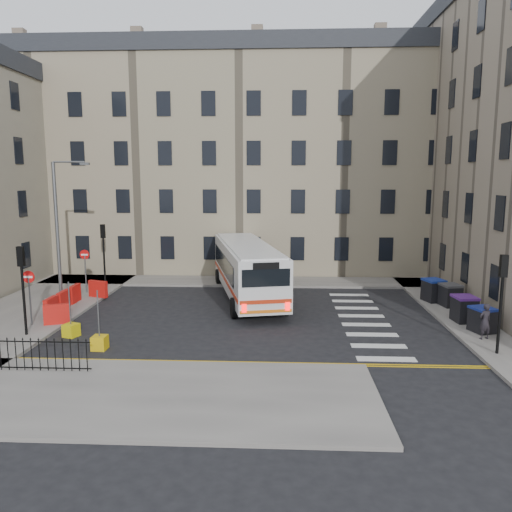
# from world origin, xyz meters

# --- Properties ---
(ground) EXTENTS (120.00, 120.00, 0.00)m
(ground) POSITION_xyz_m (0.00, 0.00, 0.00)
(ground) COLOR black
(ground) RESTS_ON ground
(pavement_north) EXTENTS (36.00, 3.20, 0.15)m
(pavement_north) POSITION_xyz_m (-6.00, 8.60, 0.07)
(pavement_north) COLOR slate
(pavement_north) RESTS_ON ground
(pavement_east) EXTENTS (2.40, 26.00, 0.15)m
(pavement_east) POSITION_xyz_m (9.00, 4.00, 0.07)
(pavement_east) COLOR slate
(pavement_east) RESTS_ON ground
(pavement_west) EXTENTS (6.00, 22.00, 0.15)m
(pavement_west) POSITION_xyz_m (-14.00, 1.00, 0.07)
(pavement_west) COLOR slate
(pavement_west) RESTS_ON ground
(pavement_sw) EXTENTS (20.00, 6.00, 0.15)m
(pavement_sw) POSITION_xyz_m (-7.00, -10.00, 0.07)
(pavement_sw) COLOR slate
(pavement_sw) RESTS_ON ground
(terrace_north) EXTENTS (38.30, 10.80, 17.20)m
(terrace_north) POSITION_xyz_m (-7.00, 15.50, 8.62)
(terrace_north) COLOR gray
(terrace_north) RESTS_ON ground
(traffic_light_east) EXTENTS (0.28, 0.22, 4.10)m
(traffic_light_east) POSITION_xyz_m (8.60, -5.50, 2.87)
(traffic_light_east) COLOR black
(traffic_light_east) RESTS_ON pavement_east
(traffic_light_nw) EXTENTS (0.28, 0.22, 4.10)m
(traffic_light_nw) POSITION_xyz_m (-12.00, 6.50, 2.87)
(traffic_light_nw) COLOR black
(traffic_light_nw) RESTS_ON pavement_west
(traffic_light_sw) EXTENTS (0.28, 0.22, 4.10)m
(traffic_light_sw) POSITION_xyz_m (-12.00, -4.00, 2.87)
(traffic_light_sw) COLOR black
(traffic_light_sw) RESTS_ON pavement_west
(streetlamp) EXTENTS (0.50, 0.22, 8.14)m
(streetlamp) POSITION_xyz_m (-13.00, 2.00, 4.34)
(streetlamp) COLOR #595B5E
(streetlamp) RESTS_ON pavement_west
(no_entry_north) EXTENTS (0.60, 0.08, 3.00)m
(no_entry_north) POSITION_xyz_m (-12.50, 4.50, 2.08)
(no_entry_north) COLOR #595B5E
(no_entry_north) RESTS_ON pavement_west
(no_entry_south) EXTENTS (0.60, 0.08, 3.00)m
(no_entry_south) POSITION_xyz_m (-12.50, -2.50, 2.08)
(no_entry_south) COLOR #595B5E
(no_entry_south) RESTS_ON pavement_west
(roadworks_barriers) EXTENTS (1.66, 6.26, 1.00)m
(roadworks_barriers) POSITION_xyz_m (-11.84, 0.50, 0.65)
(roadworks_barriers) COLOR red
(roadworks_barriers) RESTS_ON pavement_west
(bus) EXTENTS (5.32, 12.32, 3.27)m
(bus) POSITION_xyz_m (-2.34, 4.13, 1.89)
(bus) COLOR silver
(bus) RESTS_ON ground
(wheelie_bin_a) EXTENTS (1.21, 1.30, 1.17)m
(wheelie_bin_a) POSITION_xyz_m (9.12, -2.57, 0.74)
(wheelie_bin_a) COLOR black
(wheelie_bin_a) RESTS_ON pavement_east
(wheelie_bin_b) EXTENTS (1.14, 1.28, 1.30)m
(wheelie_bin_b) POSITION_xyz_m (8.89, -0.88, 0.81)
(wheelie_bin_b) COLOR black
(wheelie_bin_b) RESTS_ON pavement_east
(wheelie_bin_c) EXTENTS (1.07, 1.17, 1.12)m
(wheelie_bin_c) POSITION_xyz_m (8.99, -0.67, 0.71)
(wheelie_bin_c) COLOR black
(wheelie_bin_c) RESTS_ON pavement_east
(wheelie_bin_d) EXTENTS (1.19, 1.31, 1.25)m
(wheelie_bin_d) POSITION_xyz_m (9.22, 2.17, 0.78)
(wheelie_bin_d) COLOR black
(wheelie_bin_d) RESTS_ON pavement_east
(wheelie_bin_e) EXTENTS (1.32, 1.42, 1.30)m
(wheelie_bin_e) POSITION_xyz_m (8.61, 3.27, 0.80)
(wheelie_bin_e) COLOR black
(wheelie_bin_e) RESTS_ON pavement_east
(pedestrian) EXTENTS (0.69, 0.57, 1.63)m
(pedestrian) POSITION_xyz_m (8.80, -3.65, 0.96)
(pedestrian) COLOR black
(pedestrian) RESTS_ON pavement_east
(bollard_yellow) EXTENTS (0.77, 0.77, 0.60)m
(bollard_yellow) POSITION_xyz_m (-10.00, -3.75, 0.30)
(bollard_yellow) COLOR #CCBA0B
(bollard_yellow) RESTS_ON ground
(bollard_chevron) EXTENTS (0.62, 0.62, 0.60)m
(bollard_chevron) POSITION_xyz_m (-8.05, -5.41, 0.30)
(bollard_chevron) COLOR gold
(bollard_chevron) RESTS_ON ground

